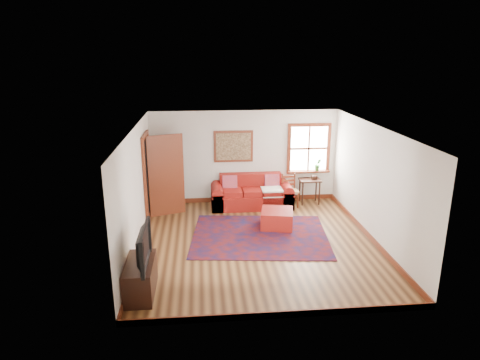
{
  "coord_description": "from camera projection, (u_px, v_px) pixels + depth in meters",
  "views": [
    {
      "loc": [
        -1.18,
        -8.39,
        3.96
      ],
      "look_at": [
        -0.32,
        0.6,
        1.25
      ],
      "focal_mm": 32.0,
      "sensor_mm": 36.0,
      "label": 1
    }
  ],
  "objects": [
    {
      "name": "window",
      "position": [
        310.0,
        154.0,
        11.6
      ],
      "size": [
        1.18,
        0.2,
        1.38
      ],
      "color": "white",
      "rests_on": "ground"
    },
    {
      "name": "candle_hurricane",
      "position": [
        145.0,
        247.0,
        7.54
      ],
      "size": [
        0.12,
        0.12,
        0.18
      ],
      "color": "silver",
      "rests_on": "media_cabinet"
    },
    {
      "name": "doorway",
      "position": [
        159.0,
        175.0,
        10.43
      ],
      "size": [
        0.89,
        1.08,
        2.14
      ],
      "color": "black",
      "rests_on": "ground"
    },
    {
      "name": "ground",
      "position": [
        258.0,
        243.0,
        9.24
      ],
      "size": [
        5.5,
        5.5,
        0.0
      ],
      "primitive_type": "plane",
      "color": "#422512",
      "rests_on": "ground"
    },
    {
      "name": "ladder_back_chair",
      "position": [
        290.0,
        189.0,
        11.35
      ],
      "size": [
        0.44,
        0.43,
        0.87
      ],
      "color": "tan",
      "rests_on": "ground"
    },
    {
      "name": "television",
      "position": [
        139.0,
        246.0,
        7.02
      ],
      "size": [
        0.15,
        1.11,
        0.64
      ],
      "primitive_type": "imported",
      "rotation": [
        0.0,
        0.0,
        1.57
      ],
      "color": "black",
      "rests_on": "media_cabinet"
    },
    {
      "name": "red_ottoman",
      "position": [
        277.0,
        219.0,
        10.02
      ],
      "size": [
        0.86,
        0.86,
        0.42
      ],
      "primitive_type": "cube",
      "rotation": [
        0.0,
        0.0,
        -0.21
      ],
      "color": "maroon",
      "rests_on": "ground"
    },
    {
      "name": "room_envelope",
      "position": [
        258.0,
        169.0,
        8.78
      ],
      "size": [
        5.04,
        5.54,
        2.52
      ],
      "color": "silver",
      "rests_on": "ground"
    },
    {
      "name": "persian_rug",
      "position": [
        260.0,
        236.0,
        9.58
      ],
      "size": [
        3.23,
        2.7,
        0.02
      ],
      "primitive_type": "cube",
      "rotation": [
        0.0,
        0.0,
        -0.11
      ],
      "color": "#5D100D",
      "rests_on": "ground"
    },
    {
      "name": "red_leather_sofa",
      "position": [
        252.0,
        196.0,
        11.4
      ],
      "size": [
        2.13,
        0.88,
        0.84
      ],
      "color": "maroon",
      "rests_on": "ground"
    },
    {
      "name": "framed_artwork",
      "position": [
        233.0,
        146.0,
        11.36
      ],
      "size": [
        1.05,
        0.07,
        0.85
      ],
      "color": "maroon",
      "rests_on": "ground"
    },
    {
      "name": "side_table",
      "position": [
        310.0,
        184.0,
        11.53
      ],
      "size": [
        0.56,
        0.42,
        0.67
      ],
      "color": "black",
      "rests_on": "ground"
    },
    {
      "name": "media_cabinet",
      "position": [
        140.0,
        278.0,
        7.24
      ],
      "size": [
        0.47,
        1.05,
        0.58
      ],
      "primitive_type": "cube",
      "color": "black",
      "rests_on": "ground"
    }
  ]
}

